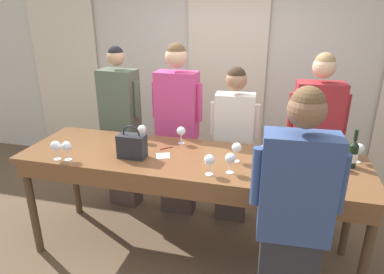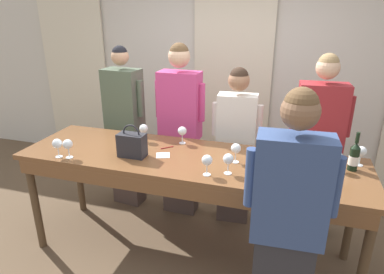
% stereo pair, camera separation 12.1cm
% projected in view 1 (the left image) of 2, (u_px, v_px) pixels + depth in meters
% --- Properties ---
extents(ground_plane, '(18.00, 18.00, 0.00)m').
position_uv_depth(ground_plane, '(190.00, 252.00, 3.26)').
color(ground_plane, brown).
extents(wall_back, '(12.00, 0.06, 2.80)m').
position_uv_depth(wall_back, '(227.00, 71.00, 4.47)').
color(wall_back, beige).
rests_on(wall_back, ground_plane).
extents(curtain_panel_left, '(1.00, 0.03, 2.69)m').
position_uv_depth(curtain_panel_left, '(67.00, 68.00, 4.99)').
color(curtain_panel_left, beige).
rests_on(curtain_panel_left, ground_plane).
extents(curtain_panel_center, '(1.00, 0.03, 2.69)m').
position_uv_depth(curtain_panel_center, '(226.00, 76.00, 4.43)').
color(curtain_panel_center, beige).
rests_on(curtain_panel_center, ground_plane).
extents(tasting_bar, '(2.94, 0.83, 0.99)m').
position_uv_depth(tasting_bar, '(189.00, 169.00, 2.91)').
color(tasting_bar, brown).
rests_on(tasting_bar, ground_plane).
extents(wine_bottle, '(0.08, 0.08, 0.31)m').
position_uv_depth(wine_bottle, '(353.00, 154.00, 2.69)').
color(wine_bottle, black).
rests_on(wine_bottle, tasting_bar).
extents(handbag, '(0.23, 0.13, 0.28)m').
position_uv_depth(handbag, '(132.00, 146.00, 2.86)').
color(handbag, '#232328').
rests_on(handbag, tasting_bar).
extents(wine_glass_front_left, '(0.08, 0.08, 0.16)m').
position_uv_depth(wine_glass_front_left, '(56.00, 146.00, 2.82)').
color(wine_glass_front_left, white).
rests_on(wine_glass_front_left, tasting_bar).
extents(wine_glass_front_mid, '(0.08, 0.08, 0.16)m').
position_uv_depth(wine_glass_front_mid, '(209.00, 160.00, 2.56)').
color(wine_glass_front_mid, white).
rests_on(wine_glass_front_mid, tasting_bar).
extents(wine_glass_front_right, '(0.08, 0.08, 0.16)m').
position_uv_depth(wine_glass_front_right, '(359.00, 149.00, 2.76)').
color(wine_glass_front_right, white).
rests_on(wine_glass_front_right, tasting_bar).
extents(wine_glass_center_left, '(0.08, 0.08, 0.16)m').
position_uv_depth(wine_glass_center_left, '(237.00, 148.00, 2.78)').
color(wine_glass_center_left, white).
rests_on(wine_glass_center_left, tasting_bar).
extents(wine_glass_center_mid, '(0.08, 0.08, 0.16)m').
position_uv_depth(wine_glass_center_mid, '(142.00, 130.00, 3.19)').
color(wine_glass_center_mid, white).
rests_on(wine_glass_center_mid, tasting_bar).
extents(wine_glass_center_right, '(0.08, 0.08, 0.16)m').
position_uv_depth(wine_glass_center_right, '(336.00, 154.00, 2.67)').
color(wine_glass_center_right, white).
rests_on(wine_glass_center_right, tasting_bar).
extents(wine_glass_back_left, '(0.08, 0.08, 0.16)m').
position_uv_depth(wine_glass_back_left, '(230.00, 159.00, 2.59)').
color(wine_glass_back_left, white).
rests_on(wine_glass_back_left, tasting_bar).
extents(wine_glass_back_mid, '(0.08, 0.08, 0.16)m').
position_uv_depth(wine_glass_back_mid, '(181.00, 131.00, 3.15)').
color(wine_glass_back_mid, white).
rests_on(wine_glass_back_mid, tasting_bar).
extents(wine_glass_back_right, '(0.08, 0.08, 0.16)m').
position_uv_depth(wine_glass_back_right, '(67.00, 147.00, 2.81)').
color(wine_glass_back_right, white).
rests_on(wine_glass_back_right, tasting_bar).
extents(wine_glass_near_host, '(0.08, 0.08, 0.16)m').
position_uv_depth(wine_glass_near_host, '(284.00, 160.00, 2.57)').
color(wine_glass_near_host, white).
rests_on(wine_glass_near_host, tasting_bar).
extents(wine_glass_by_bottle, '(0.08, 0.08, 0.16)m').
position_uv_depth(wine_glass_by_bottle, '(264.00, 150.00, 2.73)').
color(wine_glass_by_bottle, white).
rests_on(wine_glass_by_bottle, tasting_bar).
extents(wine_glass_by_handbag, '(0.08, 0.08, 0.16)m').
position_uv_depth(wine_glass_by_handbag, '(303.00, 160.00, 2.57)').
color(wine_glass_by_handbag, white).
rests_on(wine_glass_by_handbag, tasting_bar).
extents(napkin, '(0.15, 0.15, 0.00)m').
position_uv_depth(napkin, '(163.00, 156.00, 2.92)').
color(napkin, white).
rests_on(napkin, tasting_bar).
extents(pen, '(0.09, 0.09, 0.01)m').
position_uv_depth(pen, '(166.00, 148.00, 3.08)').
color(pen, maroon).
rests_on(pen, tasting_bar).
extents(guest_olive_jacket, '(0.51, 0.28, 1.82)m').
position_uv_depth(guest_olive_jacket, '(121.00, 129.00, 3.76)').
color(guest_olive_jacket, '#473833').
rests_on(guest_olive_jacket, ground_plane).
extents(guest_pink_top, '(0.54, 0.23, 1.86)m').
position_uv_depth(guest_pink_top, '(177.00, 130.00, 3.60)').
color(guest_pink_top, '#473833').
rests_on(guest_pink_top, ground_plane).
extents(guest_cream_sweater, '(0.50, 0.24, 1.66)m').
position_uv_depth(guest_cream_sweater, '(233.00, 144.00, 3.49)').
color(guest_cream_sweater, '#473833').
rests_on(guest_cream_sweater, ground_plane).
extents(guest_striped_shirt, '(0.55, 0.27, 1.82)m').
position_uv_depth(guest_striped_shirt, '(313.00, 146.00, 3.29)').
color(guest_striped_shirt, '#28282D').
rests_on(guest_striped_shirt, ground_plane).
extents(host_pouring, '(0.55, 0.24, 1.80)m').
position_uv_depth(host_pouring, '(293.00, 224.00, 2.11)').
color(host_pouring, '#28282D').
rests_on(host_pouring, ground_plane).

